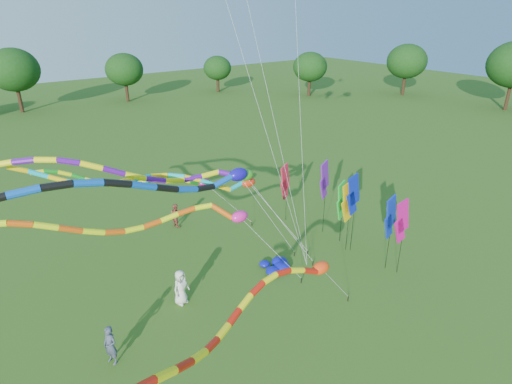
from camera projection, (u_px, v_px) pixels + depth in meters
ground at (326, 329)px, 19.22m from camera, size 160.00×160.00×0.00m
tree_ring at (384, 190)px, 21.38m from camera, size 120.32×115.93×9.00m
tube_kite_red at (264, 301)px, 14.52m from camera, size 12.44×4.03×6.12m
tube_kite_orange at (144, 221)px, 17.50m from camera, size 14.11×3.04×7.15m
tube_kite_purple at (144, 172)px, 19.19m from camera, size 14.81×6.06×8.31m
tube_kite_blue at (123, 188)px, 16.60m from camera, size 18.20×1.21×8.74m
tube_kite_cyan at (167, 181)px, 20.48m from camera, size 13.24×4.97×7.55m
tube_kite_green at (147, 181)px, 24.85m from camera, size 11.52×3.93×5.88m
banner_pole_blue_b at (390, 217)px, 22.25m from camera, size 1.16×0.27×4.49m
banner_pole_violet at (324, 180)px, 25.89m from camera, size 1.13×0.44×4.92m
banner_pole_blue_a at (353, 195)px, 23.82m from camera, size 1.16×0.18×4.93m
banner_pole_red at (285, 182)px, 27.71m from camera, size 1.12×0.48×4.13m
banner_pole_orange at (348, 202)px, 24.06m from camera, size 1.16×0.18×4.47m
banner_pole_magenta_b at (402, 222)px, 21.89m from camera, size 1.16×0.13×4.46m
banner_pole_green at (341, 201)px, 25.10m from camera, size 1.13×0.42×4.10m
blue_nylon_heap at (275, 262)px, 23.85m from camera, size 1.19×1.42×0.52m
person_a at (181, 287)px, 20.58m from camera, size 1.02×0.82×1.82m
person_b at (110, 345)px, 17.10m from camera, size 0.64×0.75×1.74m
person_c at (176, 215)px, 27.96m from camera, size 0.75×0.88×1.57m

